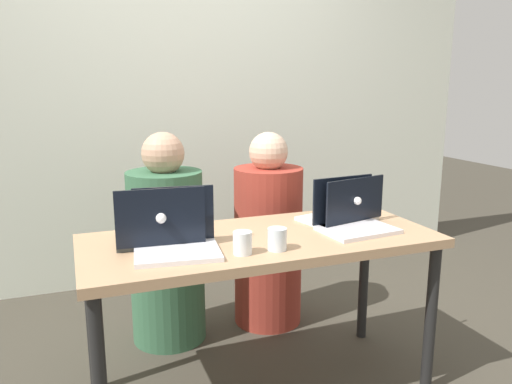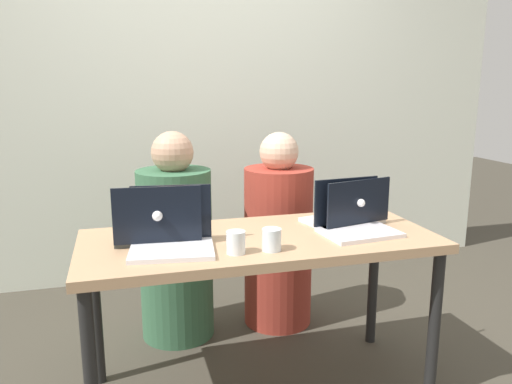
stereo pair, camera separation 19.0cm
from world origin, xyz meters
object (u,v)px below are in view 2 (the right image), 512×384
Objects in this scene: laptop_back_right at (348,214)px; water_glass_left at (236,244)px; laptop_back_left at (158,228)px; laptop_front_right at (355,221)px; person_on_right at (278,240)px; water_glass_center at (272,241)px; person_on_left at (176,248)px; laptop_front_left at (172,236)px.

laptop_back_right reaches higher than water_glass_left.
laptop_front_right is at bearing 177.60° from laptop_back_left.
person_on_right is 3.28× the size of laptop_front_right.
laptop_back_right is at bearing -174.09° from laptop_back_left.
person_on_left is at bearing 109.20° from water_glass_center.
laptop_front_left reaches higher than laptop_front_right.
water_glass_left is at bearing 178.76° from water_glass_center.
water_glass_center is at bearing -1.24° from water_glass_left.
laptop_back_left is 4.15× the size of water_glass_center.
laptop_front_left reaches higher than laptop_back_right.
person_on_left is at bearing 90.20° from laptop_front_left.
laptop_back_right reaches higher than water_glass_center.
laptop_back_left is at bearing 53.32° from person_on_right.
person_on_right is at bearing 176.86° from person_on_left.
person_on_right is 3.05× the size of laptop_back_left.
person_on_right reaches higher than laptop_front_left.
laptop_front_right is 3.85× the size of water_glass_left.
laptop_back_right is at bearing 23.67° from water_glass_left.
person_on_left is 3.33× the size of laptop_front_right.
laptop_front_left is at bearing 161.54° from water_glass_center.
person_on_left is at bearing 99.95° from water_glass_left.
laptop_front_left is at bearing 175.27° from laptop_front_right.
laptop_front_left reaches higher than water_glass_left.
person_on_right is 0.64m from laptop_back_right.
laptop_front_right is 3.86× the size of water_glass_center.
laptop_back_right is 4.42× the size of water_glass_left.
person_on_right reaches higher than water_glass_center.
laptop_back_left reaches higher than water_glass_left.
laptop_back_left is at bearing 138.69° from water_glass_left.
person_on_left reaches higher than water_glass_center.
laptop_back_left is (-0.71, -0.57, 0.29)m from person_on_right.
laptop_back_left is 0.48m from water_glass_center.
laptop_back_left is 0.94× the size of laptop_back_right.
person_on_left is 0.58m from person_on_right.
laptop_back_right is (0.73, -0.55, 0.28)m from person_on_left.
laptop_front_right is at bearing 114.84° from person_on_right.
laptop_back_left is 0.13m from laptop_front_left.
water_glass_left is (0.27, -0.24, -0.01)m from laptop_back_left.
water_glass_center is at bearing 154.27° from laptop_back_left.
water_glass_left is at bearing 96.80° from person_on_left.
water_glass_left is (0.14, -0.81, 0.27)m from person_on_left.
person_on_left is 0.96m from laptop_back_right.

